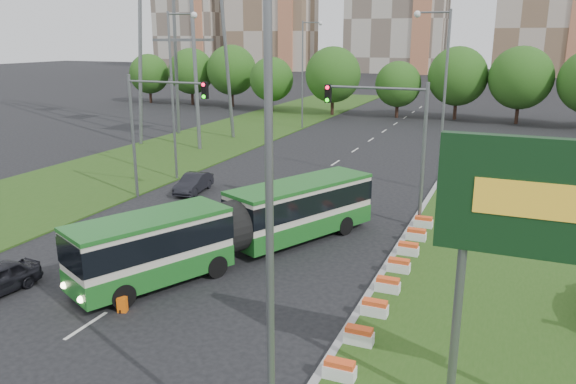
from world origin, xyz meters
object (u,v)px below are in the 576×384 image
at_px(articulated_bus, 235,224).
at_px(pedestrian, 105,281).
at_px(billboard, 565,215).
at_px(traffic_mast_left, 153,118).
at_px(car_left_far, 194,183).
at_px(traffic_mast_median, 395,130).
at_px(shopping_trolley, 122,305).

bearing_deg(articulated_bus, pedestrian, -86.60).
bearing_deg(pedestrian, articulated_bus, -38.57).
bearing_deg(pedestrian, billboard, -113.26).
distance_m(traffic_mast_left, articulated_bus, 12.09).
relative_size(articulated_bus, car_left_far, 4.16).
height_order(billboard, pedestrian, billboard).
bearing_deg(car_left_far, traffic_mast_median, -13.06).
bearing_deg(shopping_trolley, pedestrian, 136.87).
relative_size(traffic_mast_left, articulated_bus, 0.49).
xyz_separation_m(billboard, traffic_mast_median, (-7.47, 16.00, -0.81)).
distance_m(articulated_bus, car_left_far, 12.25).
distance_m(traffic_mast_median, car_left_far, 14.74).
relative_size(articulated_bus, shopping_trolley, 27.28).
distance_m(traffic_mast_median, traffic_mast_left, 15.19).
height_order(traffic_mast_median, articulated_bus, traffic_mast_median).
bearing_deg(articulated_bus, traffic_mast_left, 169.60).
relative_size(traffic_mast_median, pedestrian, 4.69).
bearing_deg(car_left_far, traffic_mast_left, -124.79).
bearing_deg(shopping_trolley, traffic_mast_median, 44.46).
bearing_deg(billboard, shopping_trolley, 174.50).
bearing_deg(pedestrian, traffic_mast_left, 10.97).
xyz_separation_m(traffic_mast_median, shopping_trolley, (-7.23, -14.59, -5.06)).
relative_size(traffic_mast_median, articulated_bus, 0.49).
relative_size(traffic_mast_median, shopping_trolley, 13.44).
relative_size(traffic_mast_left, pedestrian, 4.69).
bearing_deg(traffic_mast_left, traffic_mast_median, 3.77).
bearing_deg(billboard, traffic_mast_median, 115.03).
distance_m(pedestrian, shopping_trolley, 1.43).
bearing_deg(billboard, pedestrian, 173.01).
bearing_deg(pedestrian, traffic_mast_median, -47.25).
bearing_deg(articulated_bus, billboard, -5.98).
xyz_separation_m(car_left_far, pedestrian, (5.46, -15.46, 0.21)).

